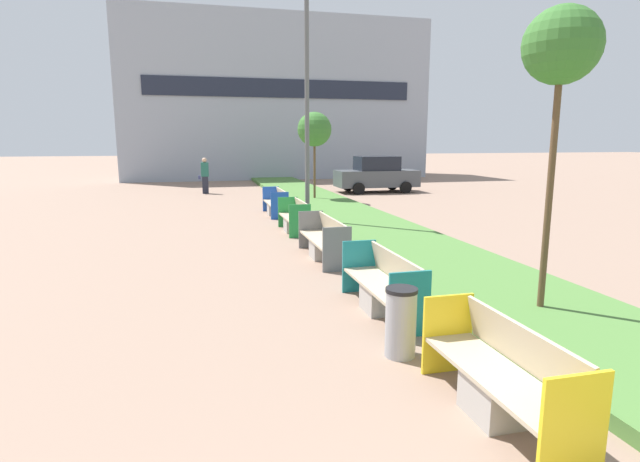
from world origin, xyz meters
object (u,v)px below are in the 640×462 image
(bench_yellow_frame, at_px, (501,382))
(bench_teal_frame, at_px, (383,289))
(bench_green_frame, at_px, (295,220))
(sapling_tree_far, at_px, (314,130))
(bench_blue_frame, at_px, (276,205))
(parked_car_distant, at_px, (376,175))
(sapling_tree_near, at_px, (562,50))
(bench_grey_frame, at_px, (324,242))
(pedestrian_walking, at_px, (205,175))
(street_lamp_post, at_px, (307,88))
(litter_bin, at_px, (401,322))

(bench_yellow_frame, relative_size, bench_teal_frame, 0.93)
(bench_green_frame, distance_m, sapling_tree_far, 7.76)
(bench_blue_frame, relative_size, sapling_tree_far, 0.54)
(bench_yellow_frame, bearing_deg, parked_car_distant, 72.81)
(sapling_tree_near, bearing_deg, bench_blue_frame, 101.08)
(bench_grey_frame, relative_size, pedestrian_walking, 1.35)
(bench_grey_frame, bearing_deg, street_lamp_post, 82.25)
(sapling_tree_far, height_order, parked_car_distant, sapling_tree_far)
(bench_grey_frame, height_order, bench_blue_frame, same)
(sapling_tree_near, relative_size, parked_car_distant, 1.08)
(bench_yellow_frame, relative_size, bench_green_frame, 1.10)
(bench_green_frame, relative_size, sapling_tree_far, 0.49)
(sapling_tree_near, xyz_separation_m, pedestrian_walking, (-4.58, 19.62, -3.02))
(bench_teal_frame, distance_m, bench_green_frame, 7.19)
(litter_bin, bearing_deg, pedestrian_walking, 95.40)
(bench_teal_frame, bearing_deg, bench_yellow_frame, -90.03)
(bench_teal_frame, relative_size, litter_bin, 2.49)
(bench_yellow_frame, xyz_separation_m, street_lamp_post, (0.61, 11.37, 3.89))
(bench_green_frame, xyz_separation_m, bench_blue_frame, (0.00, 3.48, 0.01))
(sapling_tree_near, height_order, sapling_tree_far, sapling_tree_near)
(bench_yellow_frame, xyz_separation_m, sapling_tree_near, (2.26, 2.32, 3.58))
(litter_bin, bearing_deg, bench_teal_frame, 76.26)
(bench_yellow_frame, height_order, sapling_tree_near, sapling_tree_near)
(bench_blue_frame, height_order, pedestrian_walking, pedestrian_walking)
(parked_car_distant, bearing_deg, bench_blue_frame, -133.00)
(bench_blue_frame, relative_size, pedestrian_walking, 1.17)
(bench_green_frame, xyz_separation_m, sapling_tree_far, (2.26, 6.89, 2.76))
(bench_yellow_frame, bearing_deg, bench_green_frame, 90.01)
(bench_teal_frame, xyz_separation_m, parked_car_distant, (6.33, 17.31, 0.54))
(bench_yellow_frame, xyz_separation_m, bench_teal_frame, (0.00, 3.18, 0.00))
(bench_teal_frame, relative_size, bench_blue_frame, 1.05)
(street_lamp_post, relative_size, pedestrian_walking, 4.29)
(bench_blue_frame, bearing_deg, sapling_tree_near, -78.92)
(bench_teal_frame, bearing_deg, pedestrian_walking, 97.07)
(bench_yellow_frame, xyz_separation_m, bench_green_frame, (-0.00, 10.37, -0.01))
(bench_grey_frame, relative_size, parked_car_distant, 0.58)
(bench_grey_frame, height_order, street_lamp_post, street_lamp_post)
(street_lamp_post, relative_size, parked_car_distant, 1.84)
(bench_blue_frame, distance_m, sapling_tree_near, 12.28)
(bench_grey_frame, height_order, sapling_tree_near, sapling_tree_near)
(bench_teal_frame, bearing_deg, sapling_tree_far, 80.90)
(bench_teal_frame, bearing_deg, parked_car_distant, 69.90)
(bench_green_frame, height_order, sapling_tree_near, sapling_tree_near)
(sapling_tree_far, bearing_deg, bench_green_frame, -108.16)
(pedestrian_walking, bearing_deg, bench_green_frame, -78.66)
(bench_grey_frame, xyz_separation_m, sapling_tree_near, (2.25, -4.58, 3.57))
(bench_teal_frame, bearing_deg, litter_bin, -103.74)
(bench_green_frame, height_order, litter_bin, bench_green_frame)
(sapling_tree_near, bearing_deg, sapling_tree_far, 90.00)
(bench_teal_frame, relative_size, sapling_tree_near, 0.49)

